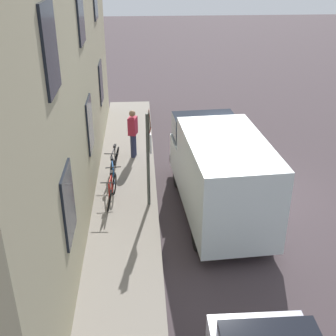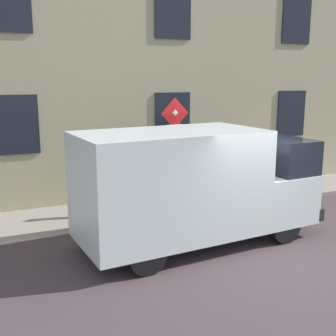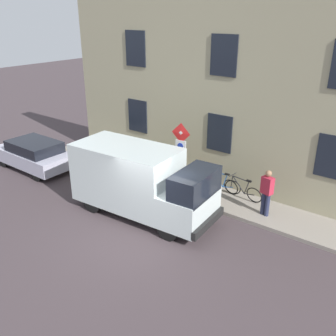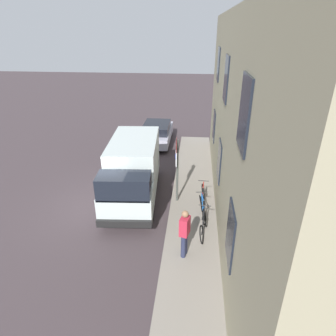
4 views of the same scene
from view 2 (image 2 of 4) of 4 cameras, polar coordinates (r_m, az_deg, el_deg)
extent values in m
plane|color=#403539|center=(9.17, 13.22, -11.15)|extent=(80.00, 80.00, 0.00)
cube|color=gray|center=(12.21, 2.40, -4.64)|extent=(1.89, 17.78, 0.14)
cube|color=tan|center=(12.88, -0.08, 12.73)|extent=(0.70, 15.78, 7.46)
cube|color=black|center=(14.92, 16.07, 6.99)|extent=(0.06, 1.10, 1.50)
cube|color=black|center=(12.59, 0.61, 6.63)|extent=(0.06, 1.10, 1.50)
cube|color=black|center=(11.49, -19.56, 5.44)|extent=(0.06, 1.10, 1.50)
cube|color=black|center=(14.99, 16.75, 18.42)|extent=(0.06, 1.10, 1.50)
cube|color=black|center=(12.67, 0.64, 20.19)|extent=(0.06, 1.10, 1.50)
cube|color=black|center=(11.58, -20.65, 20.26)|extent=(0.06, 1.10, 1.50)
cylinder|color=#474C47|center=(10.96, 0.76, 1.31)|extent=(0.09, 0.09, 2.78)
pyramid|color=silver|center=(10.74, 0.99, 7.24)|extent=(0.09, 0.50, 0.50)
pyramid|color=red|center=(10.75, 0.98, 7.24)|extent=(0.07, 0.56, 0.56)
cube|color=white|center=(10.82, 0.93, 4.34)|extent=(0.08, 0.44, 0.56)
cylinder|color=#1933B2|center=(10.79, 0.98, 4.64)|extent=(0.03, 0.24, 0.24)
cube|color=silver|center=(8.81, 0.35, -2.10)|extent=(2.26, 3.93, 2.18)
cube|color=silver|center=(10.39, 13.09, -3.31)|extent=(2.09, 1.54, 1.10)
cube|color=black|center=(10.34, 14.20, 1.67)|extent=(1.98, 1.11, 0.84)
cube|color=black|center=(10.98, 15.97, -4.64)|extent=(2.01, 0.30, 0.28)
cylinder|color=black|center=(11.04, 9.04, -4.91)|extent=(0.27, 0.77, 0.76)
cylinder|color=black|center=(9.76, 15.30, -7.44)|extent=(0.27, 0.77, 0.76)
cylinder|color=black|center=(9.49, -7.39, -7.66)|extent=(0.27, 0.77, 0.76)
cylinder|color=black|center=(7.98, -2.82, -11.46)|extent=(0.27, 0.77, 0.76)
torus|color=black|center=(12.90, 5.17, -1.94)|extent=(0.24, 0.67, 0.65)
torus|color=black|center=(13.34, 9.32, -1.59)|extent=(0.24, 0.67, 0.65)
cylinder|color=#222226|center=(12.98, 6.56, -0.94)|extent=(0.10, 0.60, 0.60)
cylinder|color=#222226|center=(12.96, 6.89, 0.25)|extent=(0.11, 0.73, 0.07)
cylinder|color=#222226|center=(13.14, 7.99, -0.90)|extent=(0.05, 0.19, 0.55)
cylinder|color=#222226|center=(13.25, 8.50, -1.83)|extent=(0.08, 0.43, 0.12)
cylinder|color=#222226|center=(12.85, 5.29, -0.86)|extent=(0.04, 0.09, 0.50)
cube|color=black|center=(13.11, 8.33, 0.45)|extent=(0.10, 0.21, 0.06)
cylinder|color=#262626|center=(12.80, 5.42, 0.45)|extent=(0.46, 0.08, 0.03)
torus|color=black|center=(12.37, 1.54, -2.50)|extent=(0.24, 0.67, 0.66)
torus|color=black|center=(12.94, 5.47, -1.90)|extent=(0.24, 0.67, 0.66)
cylinder|color=#1D58A9|center=(12.50, 2.86, -1.38)|extent=(0.11, 0.60, 0.60)
cylinder|color=#1D58A9|center=(12.48, 3.16, -0.12)|extent=(0.12, 0.73, 0.07)
cylinder|color=#1D58A9|center=(12.70, 4.22, -1.26)|extent=(0.06, 0.19, 0.55)
cylinder|color=#1D58A9|center=(12.83, 4.70, -2.19)|extent=(0.09, 0.43, 0.12)
cylinder|color=#1D58A9|center=(12.32, 1.65, -1.37)|extent=(0.05, 0.09, 0.50)
cube|color=black|center=(12.68, 4.52, 0.15)|extent=(0.10, 0.21, 0.06)
cylinder|color=#262626|center=(12.27, 1.75, 0.00)|extent=(0.46, 0.08, 0.03)
torus|color=black|center=(12.08, -2.77, -2.86)|extent=(0.20, 0.67, 0.66)
torus|color=black|center=(12.43, 1.83, -2.42)|extent=(0.20, 0.67, 0.66)
cylinder|color=red|center=(12.13, -1.27, -1.77)|extent=(0.07, 0.60, 0.60)
cylinder|color=red|center=(12.10, -0.94, -0.49)|extent=(0.07, 0.73, 0.07)
cylinder|color=red|center=(12.26, 0.33, -1.71)|extent=(0.05, 0.19, 0.55)
cylinder|color=red|center=(12.37, 0.92, -2.69)|extent=(0.06, 0.43, 0.12)
cylinder|color=red|center=(12.03, -2.67, -1.71)|extent=(0.04, 0.09, 0.50)
cube|color=black|center=(12.22, 0.66, -0.25)|extent=(0.09, 0.20, 0.06)
cylinder|color=#262626|center=(11.97, -2.57, -0.31)|extent=(0.46, 0.05, 0.03)
cylinder|color=#262B47|center=(13.22, 12.80, -1.43)|extent=(0.16, 0.16, 0.85)
cylinder|color=#262B47|center=(13.28, 13.52, -1.40)|extent=(0.16, 0.16, 0.85)
cube|color=#B6263B|center=(13.11, 13.31, 1.72)|extent=(0.36, 0.45, 0.62)
sphere|color=#936B4C|center=(13.04, 13.41, 3.66)|extent=(0.22, 0.22, 0.22)
camera|label=1|loc=(12.36, -60.82, 21.67)|focal=47.11mm
camera|label=3|loc=(12.68, 74.87, 18.95)|focal=39.86mm
camera|label=4|loc=(18.86, 33.55, 20.32)|focal=31.33mm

